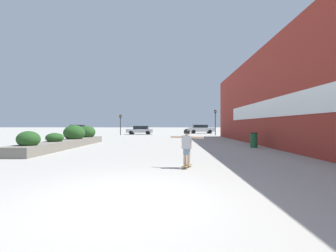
# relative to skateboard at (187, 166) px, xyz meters

# --- Properties ---
(ground_plane) EXTENTS (300.00, 300.00, 0.00)m
(ground_plane) POSITION_rel_skateboard_xyz_m (-1.46, -3.41, -0.07)
(ground_plane) COLOR #A3A099
(building_wall_right) EXTENTS (0.67, 32.74, 7.16)m
(building_wall_right) POSITION_rel_skateboard_xyz_m (6.23, 6.20, 3.51)
(building_wall_right) COLOR maroon
(building_wall_right) RESTS_ON ground_plane
(planter_box) EXTENTS (1.54, 10.55, 1.53)m
(planter_box) POSITION_rel_skateboard_xyz_m (-7.76, 7.65, 0.47)
(planter_box) COLOR slate
(planter_box) RESTS_ON ground_plane
(skateboard) EXTENTS (0.42, 0.69, 0.09)m
(skateboard) POSITION_rel_skateboard_xyz_m (0.00, 0.00, 0.00)
(skateboard) COLOR olive
(skateboard) RESTS_ON ground_plane
(skateboarder) EXTENTS (1.15, 0.52, 1.29)m
(skateboarder) POSITION_rel_skateboard_xyz_m (-0.00, 0.00, 0.80)
(skateboarder) COLOR tan
(skateboarder) RESTS_ON skateboard
(trash_bin) EXTENTS (0.48, 0.48, 1.01)m
(trash_bin) POSITION_rel_skateboard_xyz_m (4.96, 7.28, 0.44)
(trash_bin) COLOR #1E5B33
(trash_bin) RESTS_ON ground_plane
(car_leftmost) EXTENTS (3.93, 1.84, 1.58)m
(car_leftmost) POSITION_rel_skateboard_xyz_m (-17.57, 32.04, 0.77)
(car_leftmost) COLOR maroon
(car_leftmost) RESTS_ON ground_plane
(car_center_left) EXTENTS (4.69, 2.03, 1.59)m
(car_center_left) POSITION_rel_skateboard_xyz_m (4.62, 33.16, 0.77)
(car_center_left) COLOR #BCBCC1
(car_center_left) RESTS_ON ground_plane
(car_center_right) EXTENTS (4.35, 1.92, 1.40)m
(car_center_right) POSITION_rel_skateboard_xyz_m (-5.86, 28.87, 0.67)
(car_center_right) COLOR #BCBCC1
(car_center_right) RESTS_ON ground_plane
(traffic_light_left) EXTENTS (0.28, 0.30, 3.10)m
(traffic_light_left) POSITION_rel_skateboard_xyz_m (-8.42, 25.70, 2.07)
(traffic_light_left) COLOR black
(traffic_light_left) RESTS_ON ground_plane
(traffic_light_right) EXTENTS (0.28, 0.30, 3.76)m
(traffic_light_right) POSITION_rel_skateboard_xyz_m (5.73, 25.11, 2.47)
(traffic_light_right) COLOR black
(traffic_light_right) RESTS_ON ground_plane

